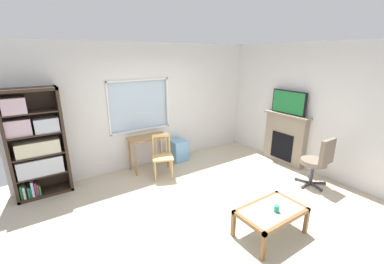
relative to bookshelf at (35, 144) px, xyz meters
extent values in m
cube|color=beige|center=(2.23, -1.97, -0.98)|extent=(6.49, 5.43, 0.02)
cube|color=silver|center=(2.23, 0.24, -0.55)|extent=(5.49, 0.12, 0.82)
cube|color=silver|center=(2.23, 0.24, 1.37)|extent=(5.49, 0.12, 0.77)
cube|color=silver|center=(0.42, 0.24, 0.42)|extent=(1.88, 0.12, 1.13)
cube|color=silver|center=(3.85, 0.24, 0.42)|extent=(2.24, 0.12, 1.13)
cube|color=silver|center=(2.05, 0.25, 0.42)|extent=(1.37, 0.02, 1.13)
cube|color=white|center=(2.05, 0.18, -0.13)|extent=(1.43, 0.06, 0.03)
cube|color=white|center=(2.05, 0.18, 0.97)|extent=(1.43, 0.06, 0.03)
cube|color=white|center=(1.37, 0.18, 0.42)|extent=(0.03, 0.06, 1.13)
cube|color=white|center=(2.73, 0.18, 0.42)|extent=(0.03, 0.06, 1.13)
cube|color=silver|center=(5.03, -1.97, 0.39)|extent=(0.12, 4.63, 2.72)
cube|color=#38281E|center=(-0.40, -0.01, 0.01)|extent=(0.05, 0.38, 1.95)
cube|color=#38281E|center=(0.45, -0.01, 0.01)|extent=(0.05, 0.38, 1.95)
cube|color=#38281E|center=(0.03, -0.01, 0.95)|extent=(0.90, 0.38, 0.05)
cube|color=#38281E|center=(0.03, -0.01, -0.94)|extent=(0.90, 0.38, 0.05)
cube|color=#38281E|center=(0.03, 0.17, 0.01)|extent=(0.90, 0.02, 1.95)
cube|color=#38281E|center=(0.03, -0.01, -0.56)|extent=(0.85, 0.36, 0.02)
cube|color=#38281E|center=(0.03, -0.01, -0.18)|extent=(0.85, 0.36, 0.02)
cube|color=#38281E|center=(0.03, -0.01, 0.20)|extent=(0.85, 0.36, 0.02)
cube|color=#38281E|center=(0.03, -0.01, 0.57)|extent=(0.85, 0.36, 0.02)
cube|color=silver|center=(0.02, -0.02, -0.40)|extent=(0.72, 0.32, 0.31)
cube|color=beige|center=(0.03, -0.02, -0.05)|extent=(0.68, 0.30, 0.24)
cube|color=beige|center=(-0.19, -0.02, 0.35)|extent=(0.38, 0.27, 0.28)
cube|color=silver|center=(0.22, -0.02, 0.33)|extent=(0.38, 0.30, 0.25)
cube|color=beige|center=(-0.19, -0.02, 0.72)|extent=(0.34, 0.33, 0.26)
cube|color=green|center=(-0.34, -0.03, -0.79)|extent=(0.04, 0.22, 0.25)
cube|color=white|center=(-0.30, -0.03, -0.80)|extent=(0.04, 0.27, 0.23)
cube|color=black|center=(-0.26, -0.03, -0.79)|extent=(0.02, 0.23, 0.25)
cube|color=green|center=(-0.23, -0.03, -0.82)|extent=(0.03, 0.27, 0.20)
cube|color=#286BB2|center=(-0.20, -0.03, -0.83)|extent=(0.02, 0.24, 0.18)
cube|color=white|center=(-0.17, -0.03, -0.78)|extent=(0.04, 0.25, 0.28)
cube|color=purple|center=(-0.12, -0.03, -0.79)|extent=(0.03, 0.23, 0.24)
cube|color=orange|center=(-0.09, -0.03, -0.82)|extent=(0.02, 0.21, 0.20)
cube|color=green|center=(-0.06, -0.03, -0.83)|extent=(0.02, 0.25, 0.18)
cube|color=#A37547|center=(2.08, -0.11, -0.23)|extent=(0.86, 0.44, 0.03)
cylinder|color=#A37547|center=(1.70, -0.28, -0.60)|extent=(0.04, 0.04, 0.73)
cylinder|color=#A37547|center=(2.46, -0.28, -0.60)|extent=(0.04, 0.04, 0.73)
cylinder|color=#A37547|center=(1.70, 0.07, -0.60)|extent=(0.04, 0.04, 0.73)
cylinder|color=#A37547|center=(2.46, 0.07, -0.60)|extent=(0.04, 0.04, 0.73)
cube|color=tan|center=(2.13, -0.66, -0.52)|extent=(0.54, 0.53, 0.04)
cylinder|color=tan|center=(1.92, -0.74, -0.75)|extent=(0.04, 0.04, 0.43)
cylinder|color=tan|center=(2.23, -0.87, -0.75)|extent=(0.04, 0.04, 0.43)
cylinder|color=tan|center=(2.03, -0.45, -0.75)|extent=(0.04, 0.04, 0.43)
cylinder|color=tan|center=(2.35, -0.57, -0.75)|extent=(0.04, 0.04, 0.43)
cylinder|color=tan|center=(2.03, -0.45, -0.29)|extent=(0.04, 0.04, 0.45)
cylinder|color=tan|center=(2.35, -0.57, -0.29)|extent=(0.04, 0.04, 0.45)
cube|color=tan|center=(2.19, -0.51, -0.10)|extent=(0.35, 0.16, 0.06)
cylinder|color=tan|center=(2.09, -0.47, -0.32)|extent=(0.02, 0.02, 0.35)
cylinder|color=tan|center=(2.19, -0.51, -0.32)|extent=(0.02, 0.02, 0.35)
cylinder|color=tan|center=(2.29, -0.55, -0.32)|extent=(0.02, 0.02, 0.35)
cube|color=#72ADDB|center=(2.86, -0.06, -0.72)|extent=(0.35, 0.40, 0.50)
cube|color=gray|center=(4.88, -1.55, -0.40)|extent=(0.18, 1.02, 1.14)
cube|color=black|center=(4.79, -1.55, -0.55)|extent=(0.03, 0.56, 0.63)
cube|color=gray|center=(4.86, -1.55, 0.19)|extent=(0.26, 1.12, 0.04)
cube|color=black|center=(4.86, -1.55, 0.48)|extent=(0.05, 0.84, 0.53)
cube|color=#237F3D|center=(4.83, -1.55, 0.48)|extent=(0.01, 0.79, 0.48)
cylinder|color=#7A6B5B|center=(4.42, -2.56, -0.49)|extent=(0.48, 0.48, 0.09)
cube|color=#7A6B5B|center=(4.43, -2.78, -0.21)|extent=(0.40, 0.09, 0.48)
cylinder|color=#38383D|center=(4.42, -2.56, -0.73)|extent=(0.06, 0.06, 0.42)
cube|color=#38383D|center=(4.28, -2.57, -0.94)|extent=(0.28, 0.04, 0.03)
cylinder|color=#38383D|center=(4.14, -2.57, -0.94)|extent=(0.05, 0.05, 0.05)
cube|color=#38383D|center=(4.38, -2.70, -0.94)|extent=(0.11, 0.28, 0.03)
cylinder|color=#38383D|center=(4.34, -2.83, -0.94)|extent=(0.05, 0.05, 0.05)
cube|color=#38383D|center=(4.54, -2.64, -0.94)|extent=(0.25, 0.19, 0.03)
cylinder|color=#38383D|center=(4.65, -2.72, -0.94)|extent=(0.05, 0.05, 0.05)
cube|color=#38383D|center=(4.53, -2.48, -0.94)|extent=(0.24, 0.20, 0.03)
cylinder|color=#38383D|center=(4.64, -2.39, -0.94)|extent=(0.05, 0.05, 0.05)
cube|color=#38383D|center=(4.38, -2.43, -0.94)|extent=(0.13, 0.28, 0.03)
cylinder|color=#38383D|center=(4.33, -2.30, -0.94)|extent=(0.05, 0.05, 0.05)
cube|color=#8C9E99|center=(2.58, -3.07, -0.57)|extent=(0.86, 0.49, 0.02)
cube|color=brown|center=(2.58, -3.34, -0.59)|extent=(0.96, 0.05, 0.05)
cube|color=brown|center=(2.58, -2.80, -0.59)|extent=(0.96, 0.05, 0.05)
cube|color=brown|center=(2.12, -3.07, -0.59)|extent=(0.05, 0.59, 0.05)
cube|color=brown|center=(3.03, -3.07, -0.59)|extent=(0.05, 0.59, 0.05)
cube|color=brown|center=(2.12, -3.34, -0.79)|extent=(0.05, 0.05, 0.35)
cube|color=brown|center=(3.03, -3.34, -0.79)|extent=(0.05, 0.05, 0.35)
cube|color=brown|center=(2.12, -2.80, -0.79)|extent=(0.05, 0.05, 0.35)
cube|color=brown|center=(3.03, -2.80, -0.79)|extent=(0.05, 0.05, 0.35)
cylinder|color=#33B770|center=(2.60, -3.14, -0.52)|extent=(0.07, 0.07, 0.09)
camera|label=1|loc=(-0.05, -4.98, 1.52)|focal=23.73mm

